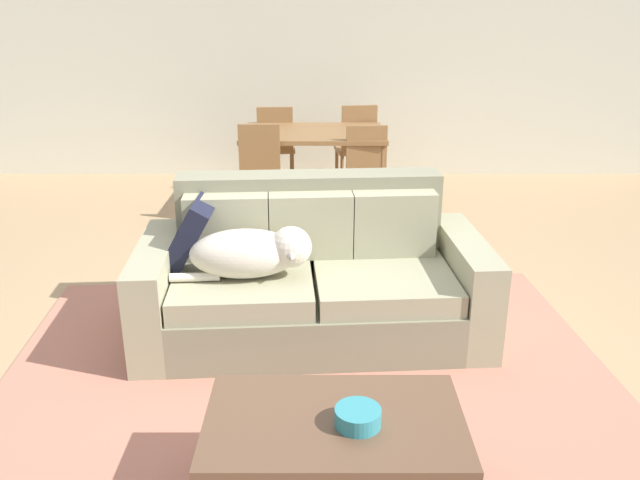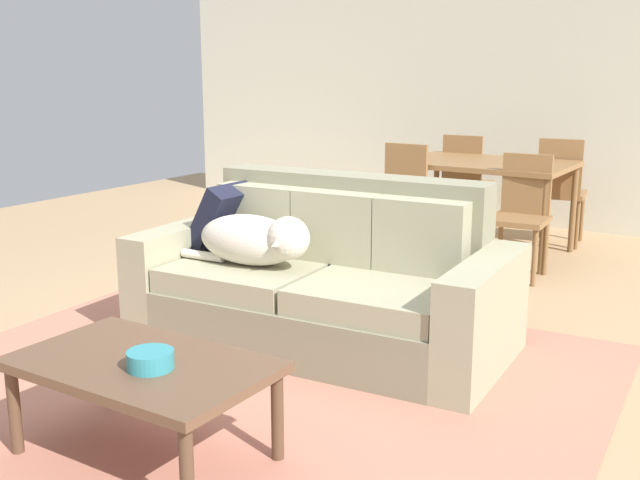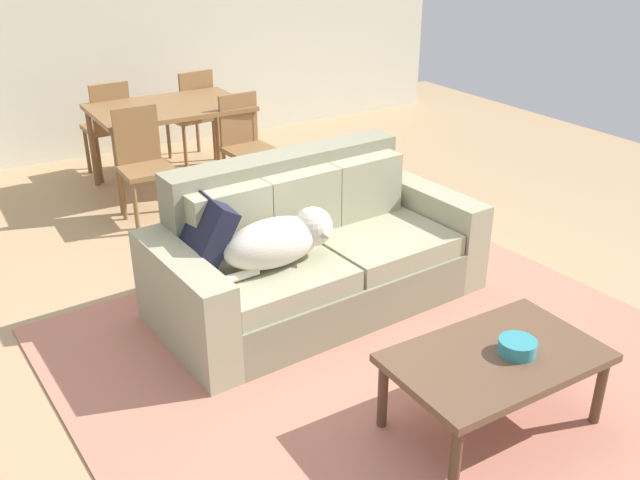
# 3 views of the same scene
# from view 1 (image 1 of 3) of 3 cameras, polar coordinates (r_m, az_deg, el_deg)

# --- Properties ---
(ground_plane) EXTENTS (10.00, 10.00, 0.00)m
(ground_plane) POSITION_cam_1_polar(r_m,az_deg,el_deg) (4.00, -2.68, -8.73)
(ground_plane) COLOR tan
(back_partition) EXTENTS (8.00, 0.12, 2.70)m
(back_partition) POSITION_cam_1_polar(r_m,az_deg,el_deg) (7.52, -1.38, 15.86)
(back_partition) COLOR beige
(back_partition) RESTS_ON ground
(area_rug) EXTENTS (3.52, 3.31, 0.01)m
(area_rug) POSITION_cam_1_polar(r_m,az_deg,el_deg) (3.44, -0.60, -13.98)
(area_rug) COLOR #BE755F
(area_rug) RESTS_ON ground
(couch) EXTENTS (2.11, 1.12, 0.91)m
(couch) POSITION_cam_1_polar(r_m,az_deg,el_deg) (4.00, -0.54, -3.34)
(couch) COLOR gray
(couch) RESTS_ON ground
(dog_on_left_cushion) EXTENTS (0.80, 0.35, 0.30)m
(dog_on_left_cushion) POSITION_cam_1_polar(r_m,az_deg,el_deg) (3.73, -5.64, -1.09)
(dog_on_left_cushion) COLOR beige
(dog_on_left_cushion) RESTS_ON couch
(throw_pillow_by_left_arm) EXTENTS (0.33, 0.43, 0.43)m
(throw_pillow_by_left_arm) POSITION_cam_1_polar(r_m,az_deg,el_deg) (3.97, -11.07, 0.66)
(throw_pillow_by_left_arm) COLOR black
(throw_pillow_by_left_arm) RESTS_ON couch
(coffee_table) EXTENTS (1.01, 0.62, 0.41)m
(coffee_table) POSITION_cam_1_polar(r_m,az_deg,el_deg) (2.66, 1.40, -16.07)
(coffee_table) COLOR brown
(coffee_table) RESTS_ON ground
(bowl_on_coffee_table) EXTENTS (0.18, 0.18, 0.07)m
(bowl_on_coffee_table) POSITION_cam_1_polar(r_m,az_deg,el_deg) (2.58, 3.45, -15.13)
(bowl_on_coffee_table) COLOR teal
(bowl_on_coffee_table) RESTS_ON coffee_table
(dining_table) EXTENTS (1.33, 0.92, 0.76)m
(dining_table) POSITION_cam_1_polar(r_m,az_deg,el_deg) (6.25, -0.42, 8.83)
(dining_table) COLOR olive
(dining_table) RESTS_ON ground
(dining_chair_near_left) EXTENTS (0.40, 0.40, 0.92)m
(dining_chair_near_left) POSITION_cam_1_polar(r_m,az_deg,el_deg) (5.71, -5.18, 5.76)
(dining_chair_near_left) COLOR olive
(dining_chair_near_left) RESTS_ON ground
(dining_chair_near_right) EXTENTS (0.43, 0.43, 0.89)m
(dining_chair_near_right) POSITION_cam_1_polar(r_m,az_deg,el_deg) (5.80, 4.32, 5.82)
(dining_chair_near_right) COLOR olive
(dining_chair_near_right) RESTS_ON ground
(dining_chair_far_left) EXTENTS (0.43, 0.43, 0.91)m
(dining_chair_far_left) POSITION_cam_1_polar(r_m,az_deg,el_deg) (6.85, -3.75, 8.31)
(dining_chair_far_left) COLOR olive
(dining_chair_far_left) RESTS_ON ground
(dining_chair_far_right) EXTENTS (0.45, 0.45, 0.92)m
(dining_chair_far_right) POSITION_cam_1_polar(r_m,az_deg,el_deg) (6.89, 3.39, 8.32)
(dining_chair_far_right) COLOR olive
(dining_chair_far_right) RESTS_ON ground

